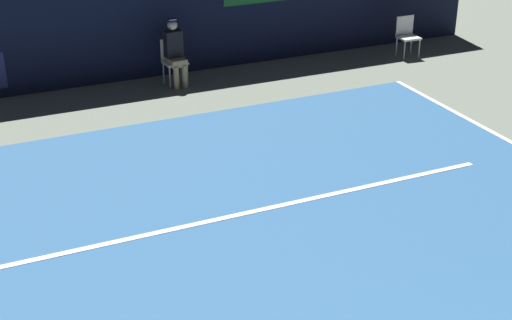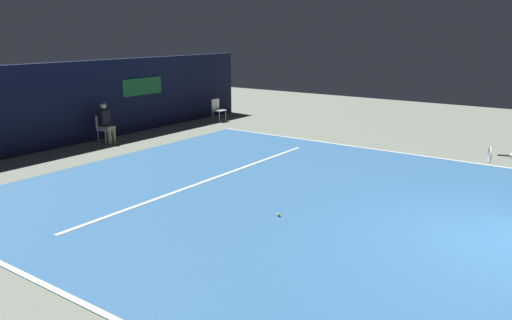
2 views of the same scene
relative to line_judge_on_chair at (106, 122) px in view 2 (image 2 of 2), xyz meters
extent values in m
plane|color=gray|center=(-1.23, -7.43, -0.69)|extent=(33.65, 33.65, 0.00)
cube|color=#336699|center=(-1.23, -7.43, -0.68)|extent=(10.82, 11.45, 0.01)
cube|color=white|center=(4.13, -7.43, -0.67)|extent=(0.10, 11.45, 0.01)
cube|color=white|center=(-6.59, -7.43, -0.67)|extent=(0.10, 11.45, 0.01)
cube|color=white|center=(-1.23, -5.42, -0.67)|extent=(8.44, 0.10, 0.01)
cube|color=#141933|center=(-1.23, 0.81, 0.61)|extent=(17.22, 0.30, 2.60)
cube|color=#1E6B2D|center=(2.21, 0.65, 0.91)|extent=(1.80, 0.04, 0.60)
cylinder|color=black|center=(-0.42, -11.72, 0.66)|extent=(0.13, 0.29, 0.03)
torus|color=#B2B2B7|center=(-0.51, -11.45, 0.66)|extent=(0.30, 0.12, 0.30)
cube|color=white|center=(0.00, 0.01, -0.23)|extent=(0.47, 0.43, 0.04)
cube|color=white|center=(-0.01, 0.21, 0.00)|extent=(0.42, 0.06, 0.42)
cylinder|color=#B2B2B7|center=(-0.18, -0.17, -0.46)|extent=(0.03, 0.03, 0.46)
cylinder|color=#B2B2B7|center=(0.20, -0.14, -0.46)|extent=(0.03, 0.03, 0.46)
cylinder|color=#B2B2B7|center=(-0.20, 0.17, -0.46)|extent=(0.03, 0.03, 0.46)
cylinder|color=#B2B2B7|center=(0.17, 0.20, -0.46)|extent=(0.03, 0.03, 0.46)
cube|color=tan|center=(0.00, -0.07, -0.19)|extent=(0.35, 0.42, 0.14)
cylinder|color=tan|center=(-0.07, -0.25, -0.46)|extent=(0.11, 0.11, 0.46)
cylinder|color=tan|center=(0.11, -0.24, -0.46)|extent=(0.11, 0.11, 0.46)
cube|color=black|center=(0.00, 0.05, 0.14)|extent=(0.35, 0.24, 0.52)
sphere|color=beige|center=(0.00, 0.05, 0.52)|extent=(0.20, 0.20, 0.20)
cylinder|color=#141933|center=(0.00, 0.05, 0.61)|extent=(0.19, 0.19, 0.04)
cube|color=white|center=(5.27, -0.37, -0.25)|extent=(0.46, 0.42, 0.04)
cube|color=white|center=(5.28, -0.17, -0.02)|extent=(0.42, 0.05, 0.42)
cylinder|color=#B2B2B7|center=(5.07, -0.53, -0.47)|extent=(0.03, 0.03, 0.44)
cylinder|color=#B2B2B7|center=(5.45, -0.55, -0.47)|extent=(0.03, 0.03, 0.44)
cylinder|color=#B2B2B7|center=(5.09, -0.19, -0.47)|extent=(0.03, 0.03, 0.44)
cylinder|color=#B2B2B7|center=(5.46, -0.22, -0.47)|extent=(0.03, 0.03, 0.44)
sphere|color=#CCE033|center=(-2.38, -8.14, -0.64)|extent=(0.07, 0.07, 0.07)
camera|label=1|loc=(-4.47, -13.76, 4.41)|focal=53.22mm
camera|label=2|loc=(-10.11, -13.07, 2.82)|focal=35.08mm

